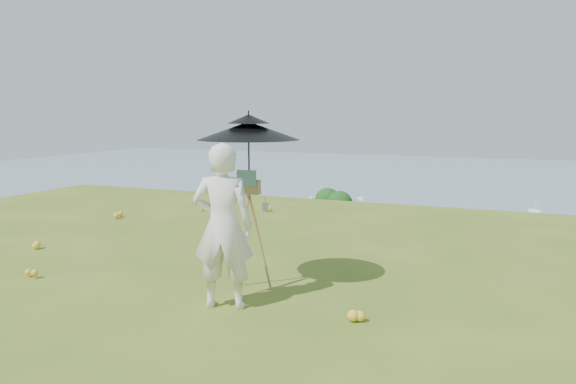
% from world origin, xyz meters
% --- Properties ---
extents(ground, '(14.00, 14.00, 0.00)m').
position_xyz_m(ground, '(0.00, 0.00, 0.00)').
color(ground, '#4F671D').
rests_on(ground, ground).
extents(shoreline_tier, '(170.00, 28.00, 8.00)m').
position_xyz_m(shoreline_tier, '(0.00, 75.00, -36.00)').
color(shoreline_tier, '#685F53').
rests_on(shoreline_tier, bay_water).
extents(bay_water, '(700.00, 700.00, 0.00)m').
position_xyz_m(bay_water, '(0.00, 240.00, -34.00)').
color(bay_water, '#718CA1').
rests_on(bay_water, ground).
extents(peninsula, '(90.00, 60.00, 12.00)m').
position_xyz_m(peninsula, '(-75.00, 155.00, -29.00)').
color(peninsula, '#10390F').
rests_on(peninsula, bay_water).
extents(slope_trees, '(110.00, 50.00, 6.00)m').
position_xyz_m(slope_trees, '(0.00, 35.00, -15.00)').
color(slope_trees, '#154616').
rests_on(slope_trees, forest_slope).
extents(harbor_town, '(110.00, 22.00, 5.00)m').
position_xyz_m(harbor_town, '(0.00, 75.00, -29.50)').
color(harbor_town, beige).
rests_on(harbor_town, shoreline_tier).
extents(moored_boats, '(140.00, 140.00, 0.70)m').
position_xyz_m(moored_boats, '(-12.50, 161.00, -33.65)').
color(moored_boats, white).
rests_on(moored_boats, bay_water).
extents(wildflowers, '(10.00, 10.50, 0.12)m').
position_xyz_m(wildflowers, '(0.00, 0.25, 0.06)').
color(wildflowers, yellow).
rests_on(wildflowers, ground).
extents(painter, '(0.76, 0.61, 1.83)m').
position_xyz_m(painter, '(2.11, -0.75, 0.92)').
color(painter, white).
rests_on(painter, ground).
extents(field_easel, '(0.60, 0.60, 1.48)m').
position_xyz_m(field_easel, '(2.12, -0.14, 0.74)').
color(field_easel, olive).
rests_on(field_easel, ground).
extents(sun_umbrella, '(1.27, 1.27, 0.95)m').
position_xyz_m(sun_umbrella, '(2.11, -0.11, 1.70)').
color(sun_umbrella, black).
rests_on(sun_umbrella, field_easel).
extents(painter_cap, '(0.22, 0.25, 0.10)m').
position_xyz_m(painter_cap, '(2.11, -0.75, 1.78)').
color(painter_cap, '#C96E78').
rests_on(painter_cap, painter).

